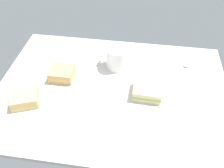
% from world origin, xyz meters
% --- Properties ---
extents(tabletop, '(0.90, 0.64, 0.02)m').
position_xyz_m(tabletop, '(0.00, 0.00, 0.01)').
color(tabletop, beige).
rests_on(tabletop, ground).
extents(coffee_mug_black, '(0.11, 0.09, 0.09)m').
position_xyz_m(coffee_mug_black, '(-0.00, 0.14, 0.07)').
color(coffee_mug_black, white).
rests_on(coffee_mug_black, tabletop).
extents(sandwich_main, '(0.11, 0.10, 0.04)m').
position_xyz_m(sandwich_main, '(0.14, -0.01, 0.04)').
color(sandwich_main, beige).
rests_on(sandwich_main, tabletop).
extents(sandwich_side, '(0.12, 0.11, 0.04)m').
position_xyz_m(sandwich_side, '(-0.30, -0.11, 0.04)').
color(sandwich_side, '#DBB77A').
rests_on(sandwich_side, tabletop).
extents(sandwich_extra, '(0.09, 0.08, 0.04)m').
position_xyz_m(sandwich_extra, '(-0.21, 0.04, 0.04)').
color(sandwich_extra, tan).
rests_on(sandwich_extra, tabletop).
extents(spoon, '(0.12, 0.08, 0.01)m').
position_xyz_m(spoon, '(0.32, 0.19, 0.02)').
color(spoon, silver).
rests_on(spoon, tabletop).
extents(paper_napkin, '(0.17, 0.17, 0.00)m').
position_xyz_m(paper_napkin, '(0.17, -0.17, 0.02)').
color(paper_napkin, white).
rests_on(paper_napkin, tabletop).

